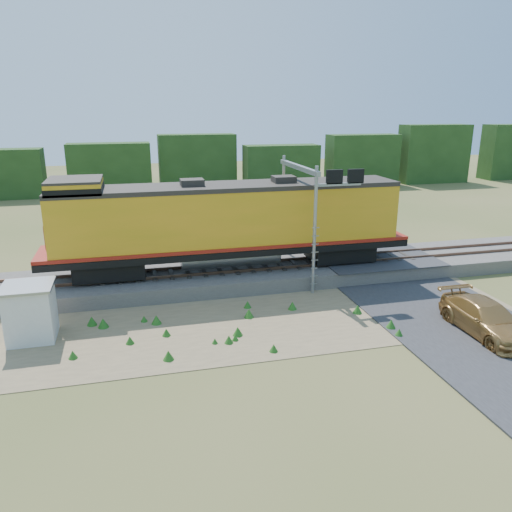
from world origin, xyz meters
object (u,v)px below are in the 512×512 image
object	(u,v)px
locomotive	(225,222)
shed	(31,312)
signal_gantry	(308,192)
car	(486,318)

from	to	relation	value
locomotive	shed	world-z (taller)	locomotive
signal_gantry	shed	bearing A→B (deg)	-162.73
locomotive	signal_gantry	size ratio (longest dim) A/B	2.98
locomotive	signal_gantry	xyz separation A→B (m)	(4.57, -0.66, 1.59)
shed	signal_gantry	bearing A→B (deg)	16.77
locomotive	car	xyz separation A→B (m)	(9.91, -9.37, -2.83)
locomotive	shed	bearing A→B (deg)	-152.06
shed	locomotive	bearing A→B (deg)	27.44
shed	car	bearing A→B (deg)	-13.14
shed	car	xyz separation A→B (m)	(19.38, -4.35, -0.52)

